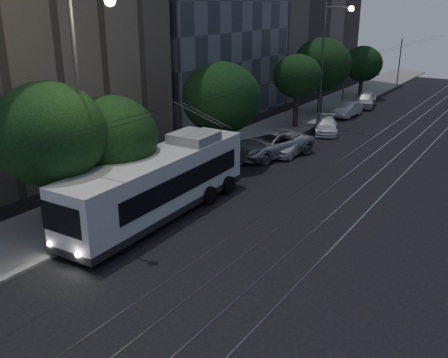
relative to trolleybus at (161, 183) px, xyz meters
name	(u,v)px	position (x,y,z in m)	size (l,w,h in m)	color
ground	(215,243)	(4.10, -1.13, -1.74)	(120.00, 120.00, 0.00)	black
sidewalk	(274,130)	(-3.40, 18.87, -1.66)	(5.00, 90.00, 0.15)	gray
tram_rails	(392,149)	(6.60, 18.87, -1.73)	(4.52, 90.00, 0.02)	gray
overhead_wires	(303,93)	(-0.87, 18.87, 1.73)	(2.23, 90.00, 6.00)	black
trolleybus	(161,183)	(0.00, 0.00, 0.00)	(3.07, 12.67, 5.63)	#BDBDC0
pickup_silver	(272,144)	(-0.20, 12.37, -0.86)	(2.92, 6.34, 1.76)	#B1B3B9
car_white_a	(290,145)	(0.76, 13.43, -1.02)	(1.69, 4.21, 1.43)	silver
car_white_b	(326,126)	(0.54, 20.66, -1.10)	(1.79, 4.40, 1.28)	white
car_white_c	(348,109)	(-0.20, 27.87, -1.07)	(1.41, 4.05, 1.34)	silver
car_white_d	(366,100)	(-0.20, 33.13, -0.96)	(1.82, 4.52, 1.54)	silver
tree_0	(49,134)	(-2.90, -4.18, 3.07)	(5.25, 5.25, 7.18)	black
tree_1	(111,138)	(-2.40, -0.88, 2.24)	(4.75, 4.75, 6.12)	black
tree_2	(221,98)	(-2.40, 9.22, 2.68)	(5.27, 5.27, 6.80)	black
tree_3	(297,77)	(-2.40, 20.87, 2.70)	(4.11, 4.11, 6.31)	black
tree_4	(322,64)	(-2.90, 27.38, 3.03)	(5.53, 5.53, 7.27)	black
tree_5	(363,64)	(-2.40, 37.85, 2.10)	(4.35, 4.35, 5.81)	black
streetlamp_near	(86,96)	(-1.10, -3.40, 4.85)	(2.64, 0.44, 11.04)	#505053
streetlamp_far	(327,54)	(-0.68, 22.92, 4.51)	(2.50, 0.44, 10.40)	#505053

